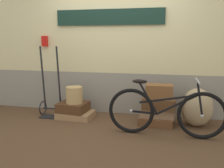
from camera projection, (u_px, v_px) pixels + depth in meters
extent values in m
cube|color=#513823|center=(107.00, 128.00, 3.98)|extent=(9.08, 5.20, 0.06)
cube|color=gray|center=(117.00, 92.00, 4.72)|extent=(7.08, 0.20, 0.78)
cube|color=beige|center=(117.00, 29.00, 4.50)|extent=(7.08, 0.20, 1.64)
cube|color=#142D23|center=(109.00, 17.00, 4.38)|extent=(2.00, 0.04, 0.28)
cube|color=red|center=(45.00, 41.00, 4.71)|extent=(0.10, 0.08, 0.20)
cube|color=#9E754C|center=(76.00, 115.00, 4.40)|extent=(0.65, 0.48, 0.11)
cube|color=#4C2D19|center=(73.00, 107.00, 4.38)|extent=(0.54, 0.48, 0.17)
cube|color=brown|center=(156.00, 120.00, 4.04)|extent=(0.57, 0.41, 0.14)
cube|color=#937051|center=(158.00, 112.00, 4.03)|extent=(0.56, 0.38, 0.14)
cube|color=brown|center=(159.00, 103.00, 3.97)|extent=(0.55, 0.38, 0.18)
cube|color=brown|center=(159.00, 91.00, 3.98)|extent=(0.43, 0.27, 0.22)
cylinder|color=tan|center=(74.00, 95.00, 4.31)|extent=(0.29, 0.29, 0.29)
torus|color=black|center=(43.00, 108.00, 4.56)|extent=(0.02, 0.27, 0.27)
torus|color=black|center=(61.00, 109.00, 4.48)|extent=(0.02, 0.27, 0.27)
cylinder|color=black|center=(52.00, 108.00, 4.52)|extent=(0.37, 0.02, 0.02)
cylinder|color=black|center=(43.00, 78.00, 4.45)|extent=(0.03, 0.12, 1.15)
cylinder|color=black|center=(59.00, 78.00, 4.38)|extent=(0.03, 0.12, 1.15)
cube|color=black|center=(50.00, 117.00, 4.44)|extent=(0.33, 0.22, 0.02)
ellipsoid|color=tan|center=(197.00, 107.00, 3.93)|extent=(0.49, 0.42, 0.63)
torus|color=black|center=(131.00, 111.00, 3.64)|extent=(0.69, 0.07, 0.69)
sphere|color=#B2B2B7|center=(131.00, 111.00, 3.64)|extent=(0.05, 0.05, 0.05)
torus|color=black|center=(202.00, 116.00, 3.40)|extent=(0.69, 0.07, 0.69)
sphere|color=#B2B2B7|center=(202.00, 116.00, 3.40)|extent=(0.05, 0.05, 0.05)
cube|color=black|center=(176.00, 105.00, 3.46)|extent=(0.55, 0.04, 0.33)
cube|color=black|center=(148.00, 98.00, 3.54)|extent=(0.29, 0.03, 0.47)
cube|color=black|center=(144.00, 112.00, 3.59)|extent=(0.38, 0.03, 0.05)
cube|color=black|center=(167.00, 99.00, 3.48)|extent=(0.81, 0.04, 0.17)
cube|color=black|center=(200.00, 100.00, 3.37)|extent=(0.11, 0.03, 0.47)
ellipsoid|color=black|center=(140.00, 81.00, 3.53)|extent=(0.22, 0.09, 0.06)
cylinder|color=#A5A5AD|center=(198.00, 81.00, 3.33)|extent=(0.03, 0.46, 0.02)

